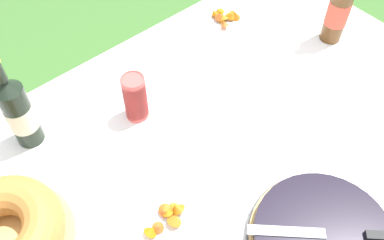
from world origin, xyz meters
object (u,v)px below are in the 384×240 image
(bundt_cake, at_px, (2,233))
(cider_bottle_amber, at_px, (340,7))
(juice_bottle_red, at_px, (19,112))
(berry_tart, at_px, (322,239))
(serving_knife, at_px, (338,234))
(snack_plate_right, at_px, (230,19))
(cup_stack, at_px, (135,98))
(snack_plate_near, at_px, (168,215))

(bundt_cake, distance_m, cider_bottle_amber, 1.25)
(bundt_cake, bearing_deg, juice_bottle_red, 52.60)
(juice_bottle_red, bearing_deg, bundt_cake, -127.40)
(berry_tart, xyz_separation_m, serving_knife, (0.02, -0.02, 0.04))
(serving_knife, height_order, snack_plate_right, serving_knife)
(juice_bottle_red, height_order, snack_plate_right, juice_bottle_red)
(serving_knife, bearing_deg, berry_tart, 0.00)
(serving_knife, xyz_separation_m, snack_plate_right, (0.41, 0.80, -0.05))
(berry_tart, bearing_deg, juice_bottle_red, 117.36)
(juice_bottle_red, bearing_deg, cider_bottle_amber, -15.90)
(cider_bottle_amber, bearing_deg, bundt_cake, 178.18)
(serving_knife, height_order, cup_stack, cup_stack)
(cider_bottle_amber, relative_size, juice_bottle_red, 1.07)
(juice_bottle_red, xyz_separation_m, snack_plate_right, (0.83, 0.01, -0.11))
(snack_plate_near, bearing_deg, bundt_cake, 149.04)
(bundt_cake, bearing_deg, berry_tart, -40.83)
(snack_plate_near, bearing_deg, cup_stack, 66.55)
(berry_tart, height_order, juice_bottle_red, juice_bottle_red)
(juice_bottle_red, bearing_deg, snack_plate_right, 0.48)
(bundt_cake, distance_m, snack_plate_right, 1.06)
(cider_bottle_amber, bearing_deg, juice_bottle_red, 164.10)
(cider_bottle_amber, distance_m, juice_bottle_red, 1.09)
(cup_stack, bearing_deg, snack_plate_near, -113.45)
(snack_plate_right, bearing_deg, berry_tart, -118.66)
(bundt_cake, relative_size, juice_bottle_red, 1.02)
(cider_bottle_amber, bearing_deg, serving_knife, -141.38)
(cup_stack, bearing_deg, snack_plate_right, 14.77)
(berry_tart, distance_m, snack_plate_near, 0.40)
(cup_stack, relative_size, cider_bottle_amber, 0.46)
(bundt_cake, height_order, snack_plate_right, bundt_cake)
(berry_tart, xyz_separation_m, snack_plate_near, (-0.25, 0.31, -0.02))
(bundt_cake, xyz_separation_m, juice_bottle_red, (0.20, 0.26, 0.07))
(berry_tart, bearing_deg, cup_stack, 99.18)
(serving_knife, relative_size, snack_plate_near, 1.22)
(snack_plate_near, bearing_deg, juice_bottle_red, 108.01)
(berry_tart, distance_m, bundt_cake, 0.79)
(serving_knife, bearing_deg, snack_plate_right, -73.17)
(bundt_cake, height_order, juice_bottle_red, juice_bottle_red)
(cup_stack, xyz_separation_m, snack_plate_near, (-0.15, -0.34, -0.07))
(serving_knife, bearing_deg, cider_bottle_amber, -97.68)
(berry_tart, distance_m, snack_plate_right, 0.89)
(berry_tart, relative_size, bundt_cake, 1.12)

